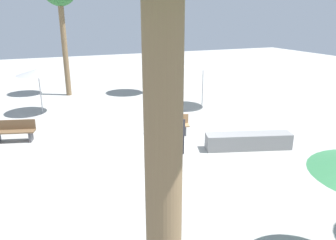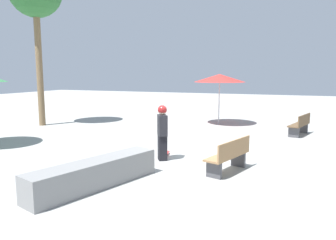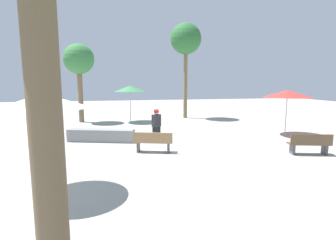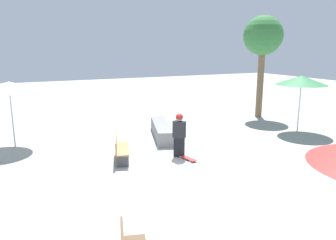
{
  "view_description": "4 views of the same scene",
  "coord_description": "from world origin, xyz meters",
  "px_view_note": "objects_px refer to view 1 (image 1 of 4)",
  "views": [
    {
      "loc": [
        10.89,
        -4.0,
        4.84
      ],
      "look_at": [
        0.66,
        0.21,
        1.24
      ],
      "focal_mm": 35.0,
      "sensor_mm": 36.0,
      "label": 1
    },
    {
      "loc": [
        -2.56,
        8.95,
        2.49
      ],
      "look_at": [
        0.61,
        1.03,
        1.25
      ],
      "focal_mm": 35.0,
      "sensor_mm": 36.0,
      "label": 2
    },
    {
      "loc": [
        -11.34,
        2.58,
        2.85
      ],
      "look_at": [
        0.99,
        -0.08,
        1.02
      ],
      "focal_mm": 28.0,
      "sensor_mm": 36.0,
      "label": 3
    },
    {
      "loc": [
        -4.13,
        -9.45,
        3.85
      ],
      "look_at": [
        0.77,
        0.95,
        1.28
      ],
      "focal_mm": 35.0,
      "sensor_mm": 36.0,
      "label": 4
    }
  ],
  "objects_px": {
    "concrete_ledge": "(248,141)",
    "shade_umbrella_white": "(203,63)",
    "skater_main": "(179,132)",
    "bench_far": "(14,131)",
    "skateboard": "(169,156)",
    "palm_tree_right": "(161,12)",
    "shade_umbrella_grey": "(38,72)",
    "bench_near": "(170,125)"
  },
  "relations": [
    {
      "from": "skater_main",
      "to": "shade_umbrella_grey",
      "type": "xyz_separation_m",
      "value": [
        -7.43,
        -4.32,
        1.27
      ]
    },
    {
      "from": "shade_umbrella_grey",
      "to": "shade_umbrella_white",
      "type": "xyz_separation_m",
      "value": [
        2.12,
        8.08,
        0.27
      ]
    },
    {
      "from": "skater_main",
      "to": "shade_umbrella_grey",
      "type": "relative_size",
      "value": 0.7
    },
    {
      "from": "skateboard",
      "to": "shade_umbrella_grey",
      "type": "relative_size",
      "value": 0.36
    },
    {
      "from": "shade_umbrella_grey",
      "to": "bench_near",
      "type": "bearing_deg",
      "value": 41.59
    },
    {
      "from": "concrete_ledge",
      "to": "bench_far",
      "type": "xyz_separation_m",
      "value": [
        -4.16,
        -8.13,
        0.13
      ]
    },
    {
      "from": "skater_main",
      "to": "bench_far",
      "type": "xyz_separation_m",
      "value": [
        -3.67,
        -5.5,
        -0.43
      ]
    },
    {
      "from": "concrete_ledge",
      "to": "shade_umbrella_white",
      "type": "xyz_separation_m",
      "value": [
        -5.79,
        1.12,
        2.09
      ]
    },
    {
      "from": "shade_umbrella_white",
      "to": "skater_main",
      "type": "bearing_deg",
      "value": -35.32
    },
    {
      "from": "shade_umbrella_white",
      "to": "concrete_ledge",
      "type": "bearing_deg",
      "value": -10.99
    },
    {
      "from": "concrete_ledge",
      "to": "shade_umbrella_white",
      "type": "bearing_deg",
      "value": 169.01
    },
    {
      "from": "skateboard",
      "to": "palm_tree_right",
      "type": "bearing_deg",
      "value": -123.06
    },
    {
      "from": "skater_main",
      "to": "bench_near",
      "type": "xyz_separation_m",
      "value": [
        -2.02,
        0.48,
        -0.43
      ]
    },
    {
      "from": "skater_main",
      "to": "skateboard",
      "type": "xyz_separation_m",
      "value": [
        0.11,
        -0.42,
        -0.79
      ]
    },
    {
      "from": "bench_near",
      "to": "shade_umbrella_grey",
      "type": "relative_size",
      "value": 0.73
    },
    {
      "from": "skater_main",
      "to": "shade_umbrella_white",
      "type": "xyz_separation_m",
      "value": [
        -5.31,
        3.76,
        1.53
      ]
    },
    {
      "from": "palm_tree_right",
      "to": "bench_near",
      "type": "bearing_deg",
      "value": -18.76
    },
    {
      "from": "skateboard",
      "to": "shade_umbrella_white",
      "type": "relative_size",
      "value": 0.32
    },
    {
      "from": "skater_main",
      "to": "concrete_ledge",
      "type": "xyz_separation_m",
      "value": [
        0.49,
        2.63,
        -0.55
      ]
    },
    {
      "from": "shade_umbrella_grey",
      "to": "concrete_ledge",
      "type": "bearing_deg",
      "value": 41.31
    },
    {
      "from": "bench_near",
      "to": "shade_umbrella_white",
      "type": "bearing_deg",
      "value": -117.9
    },
    {
      "from": "skateboard",
      "to": "shade_umbrella_grey",
      "type": "distance_m",
      "value": 8.73
    },
    {
      "from": "skater_main",
      "to": "bench_far",
      "type": "relative_size",
      "value": 0.95
    },
    {
      "from": "palm_tree_right",
      "to": "skater_main",
      "type": "bearing_deg",
      "value": -17.59
    },
    {
      "from": "concrete_ledge",
      "to": "bench_far",
      "type": "bearing_deg",
      "value": -117.07
    },
    {
      "from": "skateboard",
      "to": "bench_far",
      "type": "bearing_deg",
      "value": -49.93
    },
    {
      "from": "bench_far",
      "to": "shade_umbrella_grey",
      "type": "bearing_deg",
      "value": -91.94
    },
    {
      "from": "bench_near",
      "to": "palm_tree_right",
      "type": "distance_m",
      "value": 8.68
    },
    {
      "from": "skater_main",
      "to": "bench_near",
      "type": "distance_m",
      "value": 2.12
    },
    {
      "from": "skateboard",
      "to": "shade_umbrella_white",
      "type": "bearing_deg",
      "value": -140.97
    },
    {
      "from": "bench_near",
      "to": "skater_main",
      "type": "bearing_deg",
      "value": 93.57
    },
    {
      "from": "shade_umbrella_grey",
      "to": "shade_umbrella_white",
      "type": "distance_m",
      "value": 8.36
    },
    {
      "from": "bench_far",
      "to": "shade_umbrella_white",
      "type": "height_order",
      "value": "shade_umbrella_white"
    },
    {
      "from": "concrete_ledge",
      "to": "skater_main",
      "type": "bearing_deg",
      "value": -100.46
    },
    {
      "from": "bench_near",
      "to": "shade_umbrella_white",
      "type": "height_order",
      "value": "shade_umbrella_white"
    },
    {
      "from": "skateboard",
      "to": "concrete_ledge",
      "type": "relative_size",
      "value": 0.25
    },
    {
      "from": "bench_far",
      "to": "palm_tree_right",
      "type": "bearing_deg",
      "value": -131.85
    },
    {
      "from": "concrete_ledge",
      "to": "bench_far",
      "type": "relative_size",
      "value": 1.95
    },
    {
      "from": "concrete_ledge",
      "to": "palm_tree_right",
      "type": "height_order",
      "value": "palm_tree_right"
    },
    {
      "from": "skater_main",
      "to": "bench_far",
      "type": "distance_m",
      "value": 6.63
    },
    {
      "from": "concrete_ledge",
      "to": "palm_tree_right",
      "type": "distance_m",
      "value": 10.59
    },
    {
      "from": "shade_umbrella_white",
      "to": "palm_tree_right",
      "type": "relative_size",
      "value": 0.41
    }
  ]
}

